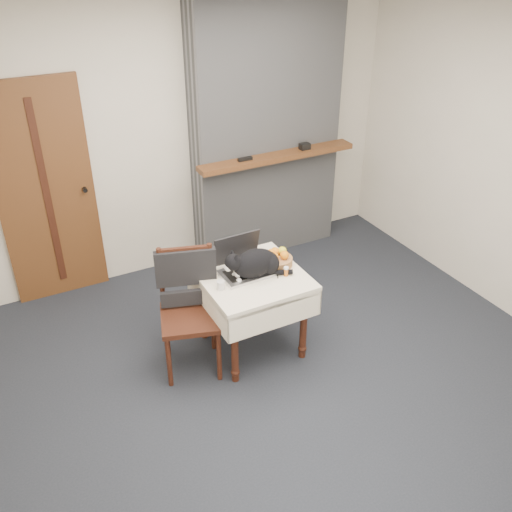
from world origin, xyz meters
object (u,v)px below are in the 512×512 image
Objects in this scene: cat at (256,263)px; door at (47,195)px; cream_jar at (221,285)px; side_table at (252,287)px; pill_bottle at (286,271)px; chair at (188,293)px; laptop at (242,263)px; fruit_basket at (278,259)px.

door is at bearing 130.57° from cat.
door is at bearing 119.20° from cream_jar.
cat is at bearing -41.09° from side_table.
chair is (-0.72, 0.23, -0.11)m from pill_bottle.
laptop reaches higher than pill_bottle.
chair is at bearing 141.37° from cream_jar.
door is 2.12m from fruit_basket.
laptop is at bearing 31.67° from cream_jar.
door is 2.23m from pill_bottle.
fruit_basket is (0.25, 0.04, 0.17)m from side_table.
side_table is at bearing 150.36° from pill_bottle.
laptop is at bearing 121.52° from cat.
side_table is at bearing 12.17° from cream_jar.
fruit_basket is (0.23, 0.06, -0.06)m from cat.
pill_bottle is at bearing -25.26° from cat.
side_table is 3.34× the size of fruit_basket.
chair is at bearing 175.67° from fruit_basket.
pill_bottle is at bearing -40.95° from laptop.
cream_jar is (-0.31, -0.04, -0.08)m from cat.
pill_bottle is (0.27, -0.22, -0.03)m from laptop.
chair is (-0.20, 0.16, -0.10)m from cream_jar.
pill_bottle is (0.23, -0.13, 0.15)m from side_table.
cream_jar is (-0.29, -0.06, 0.15)m from side_table.
chair is (-0.49, 0.10, 0.04)m from side_table.
laptop is at bearing 112.58° from side_table.
fruit_basket is (0.54, 0.11, 0.02)m from cream_jar.
door is 2.02× the size of chair.
laptop is at bearing 140.11° from pill_bottle.
pill_bottle is (0.52, -0.07, 0.01)m from cream_jar.
side_table is 1.99× the size of laptop.
pill_bottle reaches higher than side_table.
cat is at bearing -52.31° from door.
door reaches higher than cream_jar.
cream_jar is 0.55m from fruit_basket.
door is at bearing 127.52° from side_table.
laptop reaches higher than cat.
side_table is 0.33m from cream_jar.
chair is at bearing 169.90° from cat.
cat reaches higher than side_table.
side_table is at bearing 5.89° from chair.
fruit_basket reaches higher than cream_jar.
door is at bearing 130.15° from pill_bottle.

